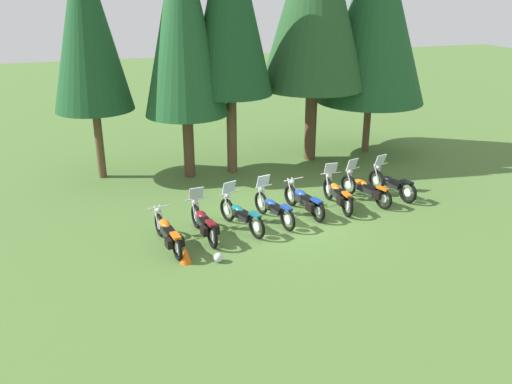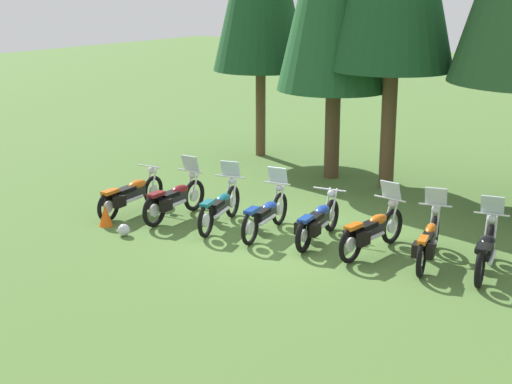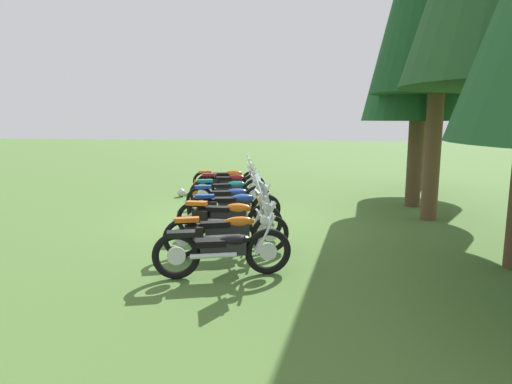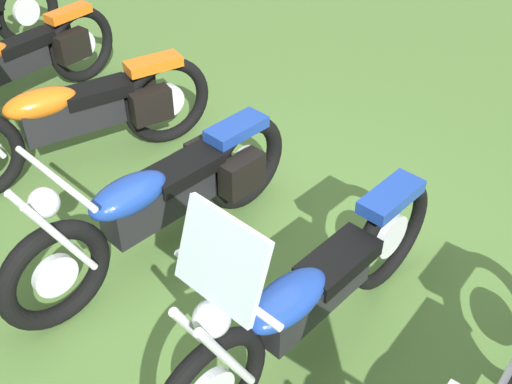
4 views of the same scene
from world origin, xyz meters
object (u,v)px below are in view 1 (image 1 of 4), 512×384
(pine_tree_2, at_px, (230,0))
(traffic_cone, at_px, (186,255))
(motorcycle_1, at_px, (204,222))
(motorcycle_3, at_px, (274,208))
(pine_tree_4, at_px, (375,13))
(pine_tree_1, at_px, (183,20))
(motorcycle_5, at_px, (338,194))
(motorcycle_0, at_px, (168,233))
(motorcycle_2, at_px, (241,215))
(dropped_helmet, at_px, (218,258))
(pine_tree_0, at_px, (86,23))
(motorcycle_6, at_px, (366,189))
(motorcycle_7, at_px, (391,183))
(motorcycle_4, at_px, (305,201))

(pine_tree_2, bearing_deg, traffic_cone, -114.78)
(motorcycle_1, xyz_separation_m, motorcycle_3, (2.35, 0.47, -0.01))
(pine_tree_4, xyz_separation_m, traffic_cone, (-9.59, -7.76, -5.67))
(pine_tree_1, relative_size, pine_tree_2, 0.93)
(motorcycle_5, xyz_separation_m, pine_tree_4, (3.99, 5.51, 5.41))
(motorcycle_0, height_order, motorcycle_2, motorcycle_2)
(motorcycle_1, distance_m, dropped_helmet, 1.64)
(dropped_helmet, bearing_deg, motorcycle_0, 132.76)
(motorcycle_2, height_order, pine_tree_0, pine_tree_0)
(motorcycle_6, distance_m, dropped_helmet, 6.49)
(pine_tree_2, bearing_deg, motorcycle_0, -120.64)
(motorcycle_5, height_order, motorcycle_7, motorcycle_7)
(motorcycle_1, relative_size, motorcycle_4, 1.00)
(motorcycle_5, distance_m, motorcycle_7, 2.30)
(pine_tree_2, relative_size, traffic_cone, 20.77)
(motorcycle_6, height_order, pine_tree_2, pine_tree_2)
(motorcycle_2, xyz_separation_m, dropped_helmet, (-1.17, -1.85, -0.35))
(motorcycle_3, xyz_separation_m, dropped_helmet, (-2.31, -2.07, -0.34))
(motorcycle_2, bearing_deg, dropped_helmet, 128.30)
(motorcycle_1, height_order, motorcycle_7, motorcycle_7)
(motorcycle_4, height_order, pine_tree_0, pine_tree_0)
(pine_tree_1, bearing_deg, motorcycle_1, -96.65)
(motorcycle_2, bearing_deg, pine_tree_4, -70.13)
(pine_tree_2, bearing_deg, dropped_helmet, -108.11)
(pine_tree_1, bearing_deg, dropped_helmet, -94.89)
(motorcycle_5, relative_size, pine_tree_1, 0.25)
(motorcycle_0, distance_m, motorcycle_2, 2.41)
(motorcycle_1, height_order, pine_tree_2, pine_tree_2)
(motorcycle_2, bearing_deg, pine_tree_2, -31.64)
(motorcycle_3, height_order, traffic_cone, motorcycle_3)
(motorcycle_3, xyz_separation_m, motorcycle_4, (1.17, 0.28, -0.02))
(motorcycle_7, bearing_deg, motorcycle_2, 83.48)
(motorcycle_0, height_order, pine_tree_2, pine_tree_2)
(motorcycle_2, relative_size, pine_tree_1, 0.24)
(pine_tree_4, bearing_deg, motorcycle_3, -137.32)
(motorcycle_6, relative_size, pine_tree_4, 0.24)
(motorcycle_0, bearing_deg, pine_tree_2, -39.33)
(pine_tree_0, xyz_separation_m, pine_tree_2, (5.01, -0.86, 0.73))
(motorcycle_4, height_order, pine_tree_1, pine_tree_1)
(motorcycle_0, xyz_separation_m, motorcycle_7, (8.16, 1.62, 0.01))
(pine_tree_4, xyz_separation_m, dropped_helmet, (-8.73, -7.98, -5.77))
(pine_tree_2, bearing_deg, pine_tree_0, 170.22)
(motorcycle_4, height_order, motorcycle_5, motorcycle_5)
(motorcycle_3, height_order, motorcycle_7, motorcycle_7)
(motorcycle_0, height_order, motorcycle_1, motorcycle_1)
(motorcycle_2, xyz_separation_m, motorcycle_3, (1.14, 0.22, -0.00))
(pine_tree_2, bearing_deg, motorcycle_2, -102.40)
(motorcycle_7, bearing_deg, traffic_cone, 92.11)
(motorcycle_5, relative_size, pine_tree_2, 0.23)
(motorcycle_0, xyz_separation_m, pine_tree_4, (9.88, 6.73, 5.44))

